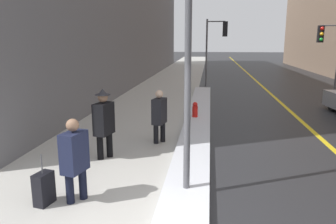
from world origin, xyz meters
name	(u,v)px	position (x,y,z in m)	size (l,w,h in m)	color
sidewalk_slab	(165,89)	(-2.00, 15.00, 0.01)	(4.00, 80.00, 0.01)	#B2AFA8
road_centre_stripe	(268,91)	(4.00, 15.00, 0.00)	(0.16, 80.00, 0.00)	gold
snow_bank_curb	(197,123)	(0.26, 6.81, 0.08)	(0.88, 16.59, 0.16)	silver
lamp_post	(188,28)	(0.27, 1.50, 3.07)	(0.28, 0.28, 5.15)	#515156
traffic_light_near	(217,38)	(1.06, 16.66, 3.00)	(1.31, 0.32, 4.15)	#515156
traffic_light_far	(328,43)	(6.96, 14.89, 2.75)	(1.31, 0.44, 3.80)	#515156
pedestrian_trailing	(75,157)	(-1.68, 1.00, 0.86)	(0.40, 0.55, 1.55)	black
pedestrian_in_fedora	(104,121)	(-1.87, 3.22, 0.95)	(0.42, 0.59, 1.75)	black
pedestrian_with_shoulder_bag	(159,114)	(-0.72, 4.64, 0.84)	(0.39, 0.73, 1.53)	black
rolling_suitcase	(44,189)	(-2.21, 0.81, 0.30)	(0.29, 0.40, 0.95)	black
fire_hydrant	(195,112)	(0.15, 7.36, 0.35)	(0.20, 0.20, 0.70)	red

